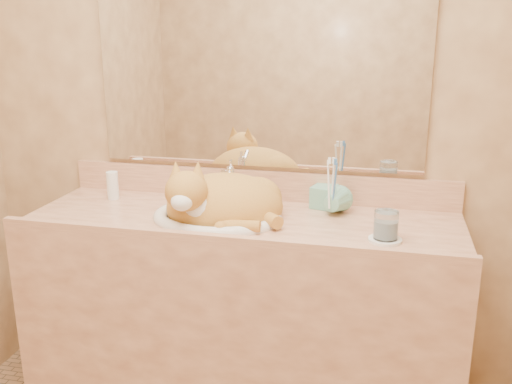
% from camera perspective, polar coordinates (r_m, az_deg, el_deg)
% --- Properties ---
extents(wall_back, '(2.40, 0.02, 2.50)m').
position_cam_1_polar(wall_back, '(2.28, 0.23, 9.11)').
color(wall_back, olive).
rests_on(wall_back, ground).
extents(vanity_counter, '(1.60, 0.55, 0.85)m').
position_cam_1_polar(vanity_counter, '(2.28, -1.38, -12.86)').
color(vanity_counter, '#A16448').
rests_on(vanity_counter, floor).
extents(mirror, '(1.30, 0.02, 0.80)m').
position_cam_1_polar(mirror, '(2.25, 0.17, 12.61)').
color(mirror, white).
rests_on(mirror, wall_back).
extents(sink_basin, '(0.55, 0.49, 0.15)m').
position_cam_1_polar(sink_basin, '(2.09, -3.92, -0.77)').
color(sink_basin, white).
rests_on(sink_basin, vanity_counter).
extents(faucet, '(0.07, 0.12, 0.17)m').
position_cam_1_polar(faucet, '(2.25, -2.58, 0.79)').
color(faucet, white).
rests_on(faucet, vanity_counter).
extents(cat, '(0.50, 0.44, 0.24)m').
position_cam_1_polar(cat, '(2.08, -3.61, -0.77)').
color(cat, '#B07128').
rests_on(cat, sink_basin).
extents(soap_dispenser, '(0.11, 0.11, 0.19)m').
position_cam_1_polar(soap_dispenser, '(2.18, 6.38, 0.55)').
color(soap_dispenser, '#70B39A').
rests_on(soap_dispenser, vanity_counter).
extents(toothbrush_cup, '(0.13, 0.13, 0.10)m').
position_cam_1_polar(toothbrush_cup, '(2.12, 7.52, -1.34)').
color(toothbrush_cup, '#70B39A').
rests_on(toothbrush_cup, vanity_counter).
extents(toothbrushes, '(0.04, 0.04, 0.23)m').
position_cam_1_polar(toothbrushes, '(2.09, 7.61, 0.96)').
color(toothbrushes, white).
rests_on(toothbrushes, toothbrush_cup).
extents(saucer, '(0.11, 0.11, 0.01)m').
position_cam_1_polar(saucer, '(1.93, 12.78, -4.68)').
color(saucer, white).
rests_on(saucer, vanity_counter).
extents(water_glass, '(0.08, 0.08, 0.09)m').
position_cam_1_polar(water_glass, '(1.92, 12.87, -3.24)').
color(water_glass, white).
rests_on(water_glass, saucer).
extents(lotion_bottle, '(0.05, 0.05, 0.11)m').
position_cam_1_polar(lotion_bottle, '(2.40, -14.15, 0.65)').
color(lotion_bottle, white).
rests_on(lotion_bottle, vanity_counter).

